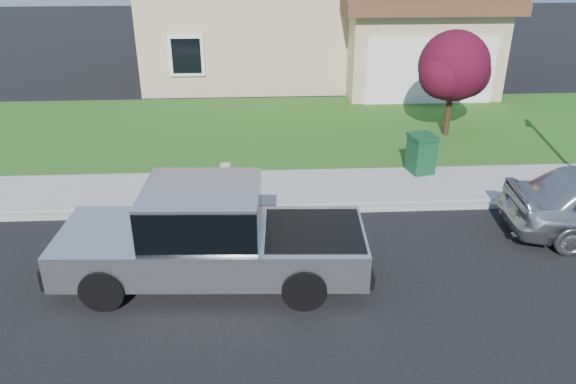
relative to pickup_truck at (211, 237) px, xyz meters
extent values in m
plane|color=black|center=(0.53, -0.35, -0.86)|extent=(80.00, 80.00, 0.00)
cube|color=gray|center=(1.53, 2.55, -0.80)|extent=(40.00, 0.20, 0.12)
cube|color=gray|center=(1.53, 3.65, -0.79)|extent=(40.00, 2.00, 0.15)
cube|color=#1F5117|center=(1.53, 8.15, -0.81)|extent=(40.00, 7.00, 0.10)
cube|color=tan|center=(7.03, 13.65, 0.74)|extent=(5.50, 6.00, 3.20)
cube|color=white|center=(7.03, 10.63, 0.39)|extent=(4.60, 0.12, 2.30)
cube|color=black|center=(-1.67, 12.10, 0.74)|extent=(1.30, 0.10, 1.50)
cylinder|color=black|center=(-1.79, -0.79, -0.48)|extent=(0.78, 0.33, 0.77)
cylinder|color=black|center=(-1.70, 0.97, -0.48)|extent=(0.78, 0.33, 0.77)
cylinder|color=black|center=(1.61, -0.96, -0.48)|extent=(0.78, 0.33, 0.77)
cylinder|color=black|center=(1.70, 0.79, -0.48)|extent=(0.78, 0.33, 0.77)
cube|color=#BABCC2|center=(0.03, 0.00, -0.20)|extent=(5.55, 2.19, 0.69)
cube|color=black|center=(-0.12, 0.01, 0.53)|extent=(2.10, 1.88, 0.81)
cube|color=#BABCC2|center=(-0.12, 0.01, 0.95)|extent=(2.10, 1.88, 0.08)
cube|color=black|center=(1.84, -0.10, 0.12)|extent=(1.80, 1.71, 0.06)
cube|color=black|center=(-2.73, 0.14, -0.33)|extent=(0.21, 1.82, 0.38)
cube|color=black|center=(2.78, -0.14, -0.38)|extent=(0.21, 1.82, 0.24)
cube|color=black|center=(-0.83, 1.08, 0.43)|extent=(0.13, 0.22, 0.17)
imported|color=tan|center=(0.24, 1.25, -0.06)|extent=(0.65, 0.50, 1.59)
cylinder|color=#DBB78C|center=(0.24, 1.25, 0.75)|extent=(0.42, 0.42, 0.04)
cylinder|color=#DBB78C|center=(0.24, 1.25, 0.82)|extent=(0.21, 0.21, 0.15)
cylinder|color=black|center=(6.65, 7.29, -0.04)|extent=(0.18, 0.18, 1.44)
sphere|color=#490F20|center=(6.65, 7.29, 1.35)|extent=(2.07, 2.07, 2.07)
sphere|color=#490F20|center=(7.10, 7.55, 1.08)|extent=(1.53, 1.53, 1.53)
sphere|color=#490F20|center=(6.29, 7.02, 1.17)|extent=(1.44, 1.44, 1.44)
cube|color=#103D20|center=(5.04, 4.37, -0.25)|extent=(0.68, 0.75, 0.92)
cube|color=#103D20|center=(5.04, 4.37, 0.24)|extent=(0.74, 0.81, 0.07)
camera|label=1|loc=(0.90, -8.79, 5.06)|focal=35.00mm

